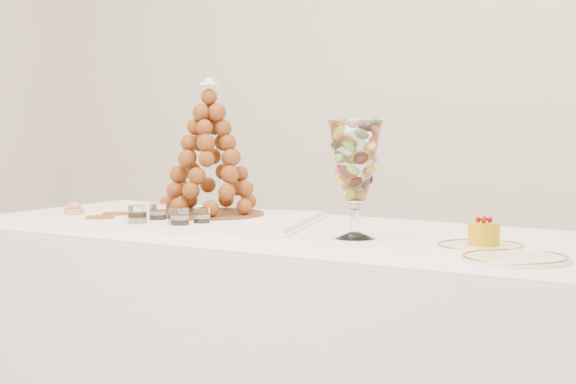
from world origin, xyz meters
The scene contains 15 objects.
buffet_table centered at (0.05, 0.35, 0.41)m, with size 2.22×1.01×0.82m.
lace_tray centered at (-0.32, 0.36, 0.83)m, with size 0.65×0.49×0.02m, color white.
macaron_vase centered at (0.24, 0.28, 1.03)m, with size 0.14×0.14×0.31m.
cake_plate centered at (0.60, 0.25, 0.83)m, with size 0.22×0.22×0.01m, color white.
spare_plate centered at (0.74, 0.10, 0.83)m, with size 0.25×0.25×0.01m, color white.
pink_tart centered at (-0.82, 0.38, 0.84)m, with size 0.06×0.06×0.04m.
verrine_a centered at (-0.38, 0.24, 0.86)m, with size 0.05×0.05×0.07m, color white.
verrine_b centered at (-0.28, 0.19, 0.85)m, with size 0.05×0.05×0.06m, color white.
verrine_c centered at (-0.22, 0.23, 0.85)m, with size 0.05×0.05×0.06m, color white.
verrine_d centered at (-0.37, 0.13, 0.86)m, with size 0.05×0.05×0.07m, color white.
verrine_e centered at (-0.24, 0.16, 0.86)m, with size 0.05×0.05×0.07m, color white.
ramekin_back centered at (-0.54, 0.24, 0.84)m, with size 0.09×0.09×0.03m, color white.
ramekin_front centered at (-0.52, 0.14, 0.84)m, with size 0.09×0.09×0.03m, color white.
croquembouche centered at (-0.32, 0.42, 1.04)m, with size 0.33×0.33×0.41m.
mousse_cake centered at (0.61, 0.26, 0.86)m, with size 0.08×0.08×0.07m.
Camera 1 is at (1.56, -2.40, 1.21)m, focal length 70.00 mm.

